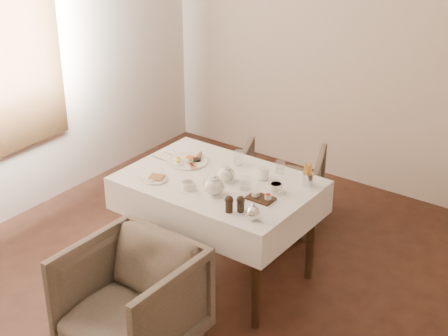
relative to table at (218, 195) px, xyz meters
name	(u,v)px	position (x,y,z in m)	size (l,w,h in m)	color
table	(218,195)	(0.00, 0.00, 0.00)	(1.28, 0.88, 0.75)	black
armchair_near	(131,300)	(0.03, -0.92, -0.30)	(0.72, 0.74, 0.67)	#50463B
armchair_far	(280,187)	(-0.06, 0.91, -0.34)	(0.65, 0.66, 0.60)	#50463B
breakfast_plate	(188,160)	(-0.34, 0.10, 0.13)	(0.29, 0.29, 0.04)	white
side_plate	(153,178)	(-0.35, -0.26, 0.12)	(0.18, 0.18, 0.02)	white
teapot_centre	(226,173)	(0.06, 0.02, 0.18)	(0.15, 0.12, 0.12)	white
teapot_front	(214,185)	(0.11, -0.19, 0.19)	(0.18, 0.14, 0.14)	white
creamer	(263,174)	(0.24, 0.18, 0.16)	(0.07, 0.07, 0.08)	white
teacup_near	(188,186)	(-0.07, -0.24, 0.14)	(0.12, 0.12, 0.06)	white
teacup_far	(276,188)	(0.41, 0.07, 0.14)	(0.13, 0.13, 0.06)	white
glass_left	(238,158)	(-0.03, 0.28, 0.17)	(0.07, 0.07, 0.10)	silver
glass_mid	(245,183)	(0.22, -0.01, 0.16)	(0.06, 0.06, 0.09)	silver
glass_right	(280,167)	(0.28, 0.33, 0.16)	(0.06, 0.06, 0.09)	silver
condiment_board	(261,197)	(0.38, -0.07, 0.13)	(0.17, 0.11, 0.04)	black
pepper_mill_left	(229,204)	(0.32, -0.32, 0.17)	(0.05, 0.05, 0.11)	black
pepper_mill_right	(241,204)	(0.37, -0.27, 0.17)	(0.05, 0.05, 0.11)	black
silver_pot	(253,212)	(0.49, -0.31, 0.17)	(0.10, 0.09, 0.11)	white
fries_cup	(308,176)	(0.52, 0.28, 0.19)	(0.07, 0.07, 0.16)	silver
cutlery_fork	(173,156)	(-0.49, 0.11, 0.12)	(0.01, 0.18, 0.00)	silver
cutlery_knife	(161,159)	(-0.52, 0.01, 0.12)	(0.01, 0.18, 0.00)	silver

